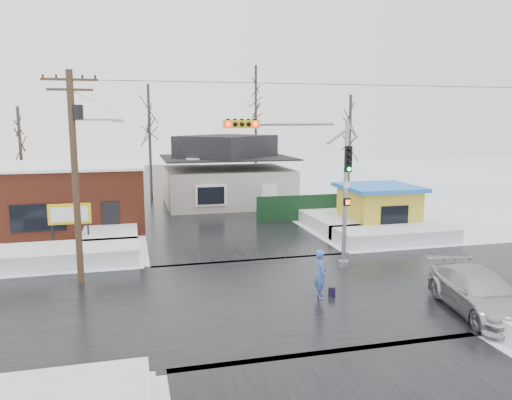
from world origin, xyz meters
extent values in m
plane|color=white|center=(0.00, 0.00, 0.00)|extent=(120.00, 120.00, 0.00)
cube|color=black|center=(0.00, 0.00, 0.01)|extent=(10.00, 120.00, 0.02)
cube|color=black|center=(0.00, 0.00, 0.01)|extent=(120.00, 10.00, 0.02)
cube|color=white|center=(-9.00, 7.00, 0.40)|extent=(7.00, 3.00, 0.80)
cube|color=white|center=(9.00, 7.00, 0.40)|extent=(7.00, 3.00, 0.80)
cube|color=white|center=(-7.00, 12.00, 0.40)|extent=(3.00, 8.00, 0.80)
cube|color=white|center=(7.00, 12.00, 0.40)|extent=(3.00, 8.00, 0.80)
cylinder|color=gray|center=(4.00, 3.00, 3.50)|extent=(0.20, 0.20, 7.00)
cylinder|color=gray|center=(4.00, 3.00, 0.15)|extent=(0.50, 0.50, 0.30)
cylinder|color=gray|center=(1.00, 3.00, 6.80)|extent=(4.60, 0.14, 0.14)
cube|color=gold|center=(-1.00, 3.00, 6.80)|extent=(1.60, 0.28, 0.35)
sphere|color=#FF0C0C|center=(-1.60, 2.84, 6.80)|extent=(0.20, 0.20, 0.20)
sphere|color=#FF0C0C|center=(-0.40, 2.84, 6.80)|extent=(0.20, 0.20, 0.20)
cube|color=black|center=(4.00, 2.80, 5.20)|extent=(0.30, 0.22, 1.20)
sphere|color=#0CE533|center=(4.00, 2.66, 4.75)|extent=(0.18, 0.18, 0.18)
cube|color=black|center=(4.00, 2.80, 3.20)|extent=(0.30, 0.20, 0.35)
cylinder|color=#382619|center=(-8.00, 3.50, 4.50)|extent=(0.28, 0.28, 9.00)
cube|color=#382619|center=(-8.00, 3.50, 8.60)|extent=(2.20, 0.10, 0.10)
cube|color=#382619|center=(-8.00, 3.50, 8.20)|extent=(1.80, 0.10, 0.10)
cylinder|color=black|center=(-7.75, 3.50, 7.30)|extent=(0.44, 0.44, 0.60)
cylinder|color=gray|center=(-7.10, 3.50, 7.00)|extent=(1.80, 0.08, 0.08)
cube|color=gray|center=(-6.20, 3.50, 6.95)|extent=(0.50, 0.22, 0.12)
cube|color=maroon|center=(-11.00, 16.00, 2.00)|extent=(12.00, 8.00, 4.00)
cube|color=white|center=(-11.00, 16.00, 4.05)|extent=(12.20, 8.20, 0.15)
cube|color=black|center=(-11.00, 11.98, 1.40)|extent=(3.00, 0.08, 1.60)
cube|color=black|center=(-7.00, 11.98, 1.10)|extent=(1.00, 0.08, 2.20)
cylinder|color=black|center=(-9.90, 9.50, 0.90)|extent=(0.10, 0.10, 1.80)
cylinder|color=black|center=(-8.10, 9.50, 0.90)|extent=(0.10, 0.10, 1.80)
cube|color=gold|center=(-9.00, 9.50, 2.00)|extent=(2.20, 0.18, 1.10)
cube|color=white|center=(-9.00, 9.39, 2.00)|extent=(1.90, 0.02, 0.80)
cube|color=#B7B1A5|center=(2.00, 22.00, 1.50)|extent=(10.00, 8.00, 3.00)
cube|color=black|center=(2.00, 22.00, 3.90)|extent=(10.40, 8.40, 0.12)
pyramid|color=black|center=(2.00, 22.00, 4.86)|extent=(9.00, 7.00, 1.80)
cube|color=maroon|center=(5.20, 23.00, 4.90)|extent=(0.70, 0.70, 1.40)
cube|color=white|center=(0.00, 17.95, 1.40)|extent=(2.40, 0.12, 1.60)
cube|color=gold|center=(9.50, 10.00, 1.30)|extent=(4.00, 4.00, 2.60)
cube|color=blue|center=(9.50, 10.00, 2.75)|extent=(4.60, 4.60, 0.25)
cube|color=black|center=(9.50, 7.97, 1.30)|extent=(1.80, 0.06, 1.20)
cube|color=black|center=(6.50, 14.00, 0.90)|extent=(8.00, 0.12, 1.80)
cylinder|color=#332821|center=(-4.00, 26.00, 5.00)|extent=(0.24, 0.24, 10.00)
cylinder|color=#332821|center=(6.00, 28.00, 6.00)|extent=(0.24, 0.24, 12.00)
cylinder|color=#332821|center=(12.00, 20.00, 4.50)|extent=(0.24, 0.24, 9.00)
cylinder|color=#332821|center=(-14.00, 24.00, 4.00)|extent=(0.24, 0.24, 8.00)
imported|color=#425EB9|center=(1.36, -0.69, 0.97)|extent=(0.57, 0.77, 1.95)
imported|color=#A9ACB0|center=(6.39, -3.54, 0.76)|extent=(2.95, 5.51, 1.52)
cube|color=black|center=(1.87, -0.66, 0.17)|extent=(0.30, 0.22, 0.35)
camera|label=1|loc=(-5.77, -18.39, 7.01)|focal=35.00mm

